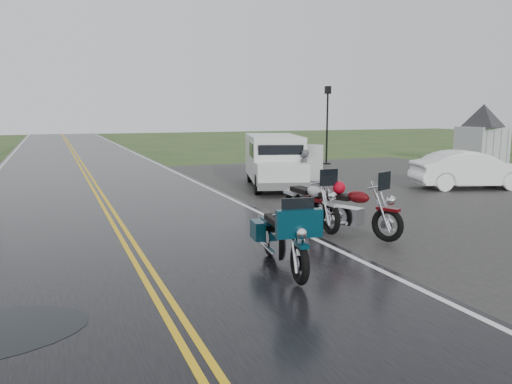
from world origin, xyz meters
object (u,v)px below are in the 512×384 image
Objects in this scene: person_at_van at (303,173)px; lamp_post_far_right at (327,125)px; motorcycle_teal at (300,246)px; motorcycle_silver at (331,206)px; van_white at (258,166)px; sedan_white at (471,171)px; visitor_center at (483,119)px; motorcycle_red at (388,211)px.

person_at_van is 0.36× the size of lamp_post_far_right.
motorcycle_silver is (2.15, 2.67, 0.03)m from motorcycle_teal.
motorcycle_teal is 0.96× the size of motorcycle_silver.
sedan_white is (7.64, -1.68, -0.30)m from van_white.
motorcycle_teal is 0.47× the size of van_white.
lamp_post_far_right is at bearing 66.71° from motorcycle_teal.
person_at_van reaches higher than sedan_white.
sedan_white is at bearing -138.33° from visitor_center.
visitor_center reaches higher than lamp_post_far_right.
lamp_post_far_right is at bearing 159.85° from visitor_center.
van_white reaches higher than person_at_van.
motorcycle_teal reaches higher than sedan_white.
motorcycle_teal is at bearing -143.03° from visitor_center.
van_white is at bearing -132.69° from lamp_post_far_right.
visitor_center is 15.87m from van_white.
motorcycle_teal is at bearing -174.56° from motorcycle_red.
visitor_center is 19.13m from motorcycle_red.
motorcycle_teal is 12.53m from sedan_white.
motorcycle_silver is at bearing 59.45° from motorcycle_teal.
lamp_post_far_right is (7.18, 7.78, 1.10)m from van_white.
van_white reaches higher than motorcycle_silver.
sedan_white is (-7.39, -6.58, -1.72)m from visitor_center.
person_at_van reaches higher than motorcycle_red.
motorcycle_red is at bearing -141.71° from visitor_center.
van_white is (0.69, 5.88, 0.26)m from motorcycle_silver.
lamp_post_far_right is at bearing -167.01° from person_at_van.
person_at_van is (1.35, 6.37, 0.02)m from motorcycle_red.
van_white is at bearing -161.94° from visitor_center.
lamp_post_far_right is (-7.85, 2.88, -0.32)m from visitor_center.
motorcycle_red is at bearing -72.44° from van_white.
motorcycle_red is (-14.96, -11.81, -1.67)m from visitor_center.
van_white is at bearing 66.62° from motorcycle_red.
visitor_center is 14.74m from person_at_van.
motorcycle_red is 0.50× the size of van_white.
lamp_post_far_right is (5.75, 8.32, 1.33)m from person_at_van.
van_white is (2.84, 8.55, 0.29)m from motorcycle_teal.
person_at_van is 0.36× the size of sedan_white.
motorcycle_red is at bearing 37.68° from motorcycle_teal.
van_white is 3.33× the size of person_at_van.
person_at_van is 6.32m from sedan_white.
sedan_white is at bearing 127.23° from person_at_van.
visitor_center is at bearing 35.00° from van_white.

